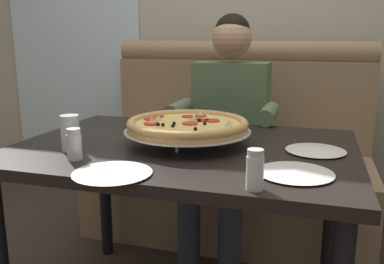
{
  "coord_description": "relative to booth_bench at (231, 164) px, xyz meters",
  "views": [
    {
      "loc": [
        0.47,
        -1.46,
        1.15
      ],
      "look_at": [
        0.02,
        0.04,
        0.79
      ],
      "focal_mm": 38.79,
      "sensor_mm": 36.0,
      "label": 1
    }
  ],
  "objects": [
    {
      "name": "back_wall_with_window",
      "position": [
        0.0,
        0.57,
        1.0
      ],
      "size": [
        6.0,
        0.12,
        2.8
      ],
      "primitive_type": "cube",
      "color": "#BCB29E",
      "rests_on": "ground_plane"
    },
    {
      "name": "window_panel",
      "position": [
        -1.36,
        0.5,
        1.0
      ],
      "size": [
        1.1,
        0.02,
        2.8
      ],
      "primitive_type": "cube",
      "color": "white",
      "rests_on": "ground_plane"
    },
    {
      "name": "booth_bench",
      "position": [
        0.0,
        0.0,
        0.0
      ],
      "size": [
        1.61,
        0.78,
        1.13
      ],
      "color": "#937556",
      "rests_on": "ground_plane"
    },
    {
      "name": "dining_table",
      "position": [
        0.0,
        -0.92,
        0.26
      ],
      "size": [
        1.28,
        0.91,
        0.75
      ],
      "color": "black",
      "rests_on": "ground_plane"
    },
    {
      "name": "diner_main",
      "position": [
        0.03,
        -0.27,
        0.31
      ],
      "size": [
        0.54,
        0.64,
        1.27
      ],
      "color": "#2D3342",
      "rests_on": "ground_plane"
    },
    {
      "name": "pizza",
      "position": [
        0.01,
        -0.9,
        0.42
      ],
      "size": [
        0.49,
        0.49,
        0.11
      ],
      "color": "silver",
      "rests_on": "dining_table"
    },
    {
      "name": "shaker_oregano",
      "position": [
        0.33,
        -1.32,
        0.4
      ],
      "size": [
        0.05,
        0.05,
        0.11
      ],
      "color": "white",
      "rests_on": "dining_table"
    },
    {
      "name": "shaker_pepper_flakes",
      "position": [
        -0.29,
        -1.21,
        0.4
      ],
      "size": [
        0.05,
        0.05,
        0.11
      ],
      "color": "white",
      "rests_on": "dining_table"
    },
    {
      "name": "plate_near_left",
      "position": [
        -0.1,
        -1.32,
        0.36
      ],
      "size": [
        0.24,
        0.24,
        0.02
      ],
      "color": "white",
      "rests_on": "dining_table"
    },
    {
      "name": "plate_near_right",
      "position": [
        0.48,
        -0.88,
        0.36
      ],
      "size": [
        0.21,
        0.21,
        0.02
      ],
      "color": "white",
      "rests_on": "dining_table"
    },
    {
      "name": "plate_far_side",
      "position": [
        0.43,
        -1.16,
        0.36
      ],
      "size": [
        0.23,
        0.23,
        0.02
      ],
      "color": "white",
      "rests_on": "dining_table"
    },
    {
      "name": "drinking_glass",
      "position": [
        -0.37,
        -1.12,
        0.41
      ],
      "size": [
        0.07,
        0.07,
        0.13
      ],
      "color": "silver",
      "rests_on": "dining_table"
    },
    {
      "name": "patio_chair",
      "position": [
        -1.55,
        1.18,
        0.13
      ],
      "size": [
        0.43,
        0.43,
        0.86
      ],
      "color": "black",
      "rests_on": "ground_plane"
    }
  ]
}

